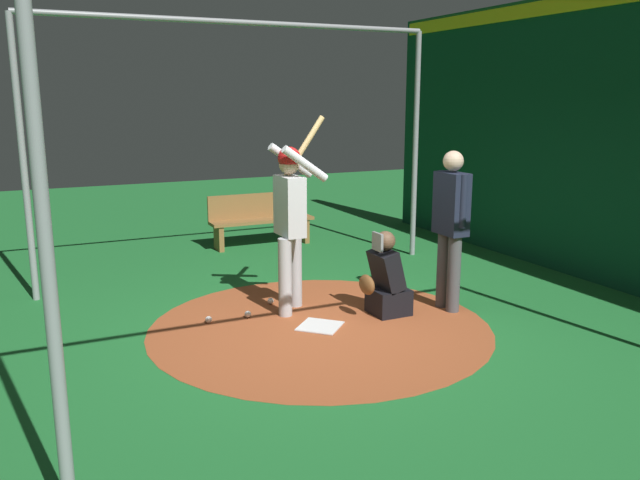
% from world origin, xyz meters
% --- Properties ---
extents(ground_plane, '(25.32, 25.32, 0.00)m').
position_xyz_m(ground_plane, '(0.00, 0.00, 0.00)').
color(ground_plane, '#1E6B2D').
extents(dirt_circle, '(3.63, 3.63, 0.01)m').
position_xyz_m(dirt_circle, '(0.00, 0.00, 0.00)').
color(dirt_circle, '#9E4C28').
rests_on(dirt_circle, ground).
extents(home_plate, '(0.59, 0.59, 0.01)m').
position_xyz_m(home_plate, '(0.00, 0.00, 0.01)').
color(home_plate, white).
rests_on(home_plate, dirt_circle).
extents(batter, '(0.68, 0.49, 2.19)m').
position_xyz_m(batter, '(0.06, -0.64, 1.15)').
color(batter, '#B3B3B7').
rests_on(batter, ground).
extents(catcher, '(0.58, 0.40, 0.96)m').
position_xyz_m(catcher, '(-0.85, -0.07, 0.37)').
color(catcher, black).
rests_on(catcher, ground).
extents(umpire, '(0.23, 0.49, 1.82)m').
position_xyz_m(umpire, '(-1.59, 0.07, 1.03)').
color(umpire, '#4C4C51').
rests_on(umpire, ground).
extents(back_wall, '(0.22, 9.32, 3.73)m').
position_xyz_m(back_wall, '(-4.08, 0.00, 1.88)').
color(back_wall, '#0C3D26').
rests_on(back_wall, ground).
extents(cage_frame, '(5.45, 4.76, 3.35)m').
position_xyz_m(cage_frame, '(0.00, 0.00, 2.29)').
color(cage_frame, gray).
rests_on(cage_frame, ground).
extents(bench, '(1.71, 0.36, 0.85)m').
position_xyz_m(bench, '(-0.79, -3.94, 0.44)').
color(bench, olive).
rests_on(bench, ground).
extents(baseball_0, '(0.07, 0.07, 0.07)m').
position_xyz_m(baseball_0, '(0.20, -0.95, 0.04)').
color(baseball_0, white).
rests_on(baseball_0, dirt_circle).
extents(baseball_1, '(0.07, 0.07, 0.07)m').
position_xyz_m(baseball_1, '(0.60, -0.61, 0.04)').
color(baseball_1, white).
rests_on(baseball_1, dirt_circle).
extents(baseball_2, '(0.07, 0.07, 0.07)m').
position_xyz_m(baseball_2, '(1.04, -0.62, 0.04)').
color(baseball_2, white).
rests_on(baseball_2, dirt_circle).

